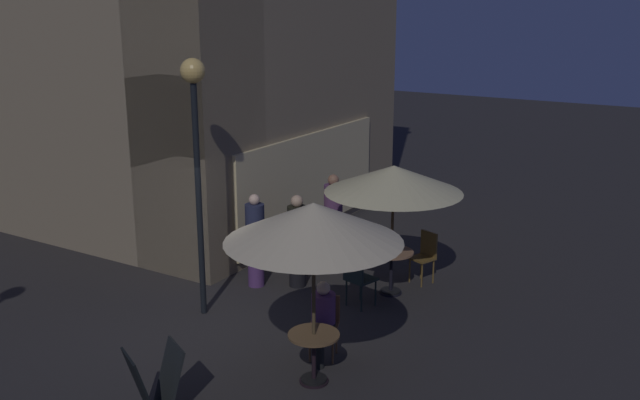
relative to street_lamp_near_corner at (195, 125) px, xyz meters
The scene contains 15 objects.
ground_plane 3.26m from the street_lamp_near_corner, 123.10° to the right, with size 60.00×60.00×0.00m, color #2B2928.
cafe_building 4.72m from the street_lamp_near_corner, 42.69° to the left, with size 7.56×7.82×9.26m.
street_lamp_near_corner is the anchor object (origin of this frame).
menu_sandwich_board 4.11m from the street_lamp_near_corner, 150.67° to the right, with size 0.83×0.79×0.90m.
cafe_table_0 3.95m from the street_lamp_near_corner, 109.19° to the right, with size 0.70×0.70×0.72m.
cafe_table_1 4.20m from the street_lamp_near_corner, 44.08° to the right, with size 0.78×0.78×0.79m.
patio_umbrella_0 3.06m from the street_lamp_near_corner, 109.19° to the right, with size 2.34×2.34×2.55m.
patio_umbrella_1 3.48m from the street_lamp_near_corner, 44.08° to the right, with size 2.39×2.39×2.33m.
cafe_chair_0 3.61m from the street_lamp_near_corner, 95.06° to the right, with size 0.54×0.54×0.91m.
cafe_chair_1 3.67m from the street_lamp_near_corner, 53.55° to the right, with size 0.54×0.54×0.93m.
cafe_chair_2 4.87m from the street_lamp_near_corner, 39.10° to the right, with size 0.49×0.49×0.95m.
patron_seated_0 3.57m from the street_lamp_near_corner, 97.91° to the right, with size 0.54×0.45×1.19m.
patron_standing_1 3.93m from the street_lamp_near_corner, 11.90° to the right, with size 0.36×0.36×1.82m.
patron_standing_2 2.71m from the street_lamp_near_corner, ahead, with size 0.35×0.35×1.73m.
patron_standing_3 3.01m from the street_lamp_near_corner, 21.04° to the right, with size 0.36×0.36×1.72m.
Camera 1 is at (-8.01, -6.79, 5.03)m, focal length 40.22 mm.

